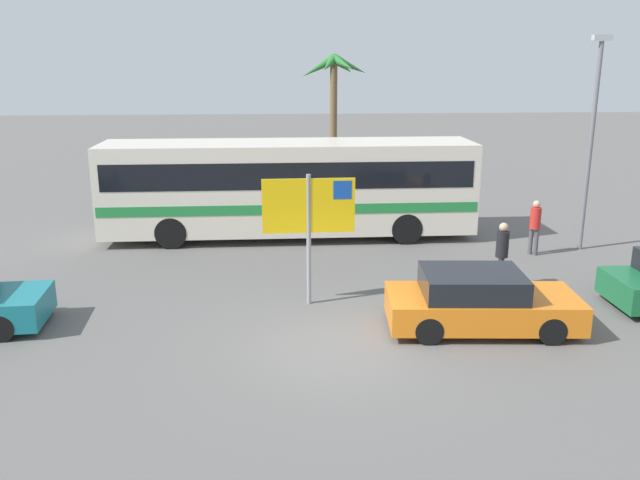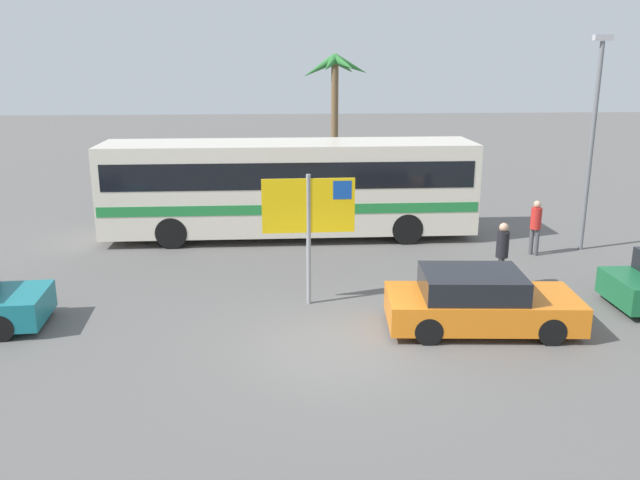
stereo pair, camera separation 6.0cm
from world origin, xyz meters
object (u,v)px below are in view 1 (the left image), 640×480
Objects in this scene: bus_front_coach at (289,184)px; ferry_sign at (311,211)px; pedestrian_by_bus at (535,223)px; pedestrian_crossing_lot at (502,250)px; car_orange at (479,302)px.

bus_front_coach is 6.38m from ferry_sign.
pedestrian_by_bus is 0.96× the size of pedestrian_crossing_lot.
car_orange is 6.51m from pedestrian_by_bus.
car_orange is at bearing -28.19° from ferry_sign.
car_orange is at bearing -64.11° from bus_front_coach.
car_orange is at bearing 17.87° from pedestrian_by_bus.
bus_front_coach is at bearing 92.11° from ferry_sign.
bus_front_coach is 7.89m from pedestrian_by_bus.
car_orange is 2.42× the size of pedestrian_crossing_lot.
ferry_sign is at bearing -143.38° from pedestrian_crossing_lot.
bus_front_coach reaches higher than pedestrian_by_bus.
car_orange is (3.61, -1.84, -1.69)m from ferry_sign.
pedestrian_by_bus is 3.58m from pedestrian_crossing_lot.
bus_front_coach is 7.77m from pedestrian_crossing_lot.
ferry_sign is 8.04m from pedestrian_by_bus.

